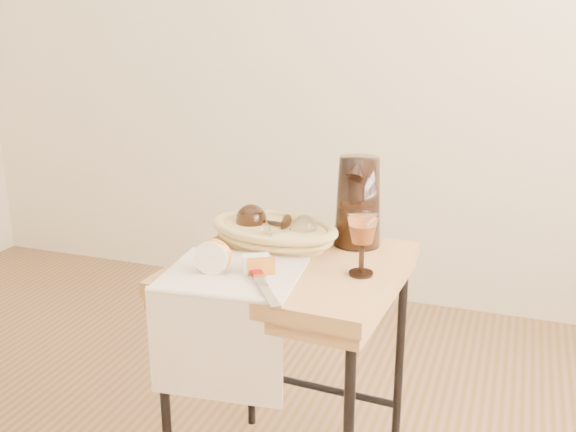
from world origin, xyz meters
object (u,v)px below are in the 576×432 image
at_px(bread_basket, 274,234).
at_px(goblet_lying_b, 288,231).
at_px(pitcher, 358,202).
at_px(wine_goblet, 362,245).
at_px(side_table, 291,381).
at_px(tea_towel, 233,273).
at_px(goblet_lying_a, 266,222).
at_px(table_knife, 261,280).
at_px(apple_half, 214,255).

xyz_separation_m(bread_basket, goblet_lying_b, (0.05, -0.02, 0.02)).
bearing_deg(pitcher, wine_goblet, -65.82).
bearing_deg(side_table, tea_towel, -127.40).
bearing_deg(pitcher, goblet_lying_a, -158.67).
relative_size(pitcher, wine_goblet, 1.84).
distance_m(pitcher, wine_goblet, 0.22).
distance_m(side_table, goblet_lying_a, 0.42).
height_order(goblet_lying_a, goblet_lying_b, goblet_lying_a).
height_order(side_table, goblet_lying_a, goblet_lying_a).
bearing_deg(pitcher, tea_towel, -118.74).
bearing_deg(table_knife, goblet_lying_b, 151.42).
relative_size(goblet_lying_b, apple_half, 1.35).
bearing_deg(pitcher, bread_basket, -153.39).
relative_size(side_table, goblet_lying_a, 4.88).
relative_size(apple_half, table_knife, 0.35).
xyz_separation_m(bread_basket, pitcher, (0.20, 0.07, 0.09)).
bearing_deg(pitcher, apple_half, -122.37).
distance_m(bread_basket, apple_half, 0.25).
bearing_deg(goblet_lying_a, table_knife, 116.16).
bearing_deg(goblet_lying_b, apple_half, -160.66).
bearing_deg(bread_basket, wine_goblet, -15.71).
height_order(goblet_lying_a, table_knife, goblet_lying_a).
height_order(tea_towel, apple_half, apple_half).
distance_m(goblet_lying_a, goblet_lying_b, 0.08).
distance_m(bread_basket, goblet_lying_b, 0.05).
relative_size(wine_goblet, table_knife, 0.60).
distance_m(bread_basket, table_knife, 0.29).
height_order(tea_towel, table_knife, table_knife).
bearing_deg(tea_towel, apple_half, -167.83).
distance_m(goblet_lying_b, apple_half, 0.24).
xyz_separation_m(goblet_lying_a, pitcher, (0.23, 0.06, 0.06)).
bearing_deg(pitcher, goblet_lying_b, -143.16).
height_order(goblet_lying_b, table_knife, goblet_lying_b).
height_order(bread_basket, pitcher, pitcher).
xyz_separation_m(goblet_lying_b, wine_goblet, (0.22, -0.11, 0.03)).
xyz_separation_m(goblet_lying_a, apple_half, (-0.03, -0.25, -0.01)).
height_order(goblet_lying_a, apple_half, goblet_lying_a).
distance_m(bread_basket, goblet_lying_a, 0.04).
height_order(bread_basket, apple_half, apple_half).
bearing_deg(bread_basket, table_knife, -64.07).
bearing_deg(apple_half, goblet_lying_a, 75.17).
relative_size(bread_basket, pitcher, 1.15).
distance_m(pitcher, apple_half, 0.41).
relative_size(tea_towel, goblet_lying_a, 2.26).
bearing_deg(bread_basket, goblet_lying_b, -11.12).
xyz_separation_m(side_table, tea_towel, (-0.10, -0.13, 0.33)).
bearing_deg(bread_basket, side_table, -40.14).
relative_size(bread_basket, goblet_lying_a, 2.30).
bearing_deg(goblet_lying_a, goblet_lying_b, 163.00).
bearing_deg(pitcher, table_knife, -103.00).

